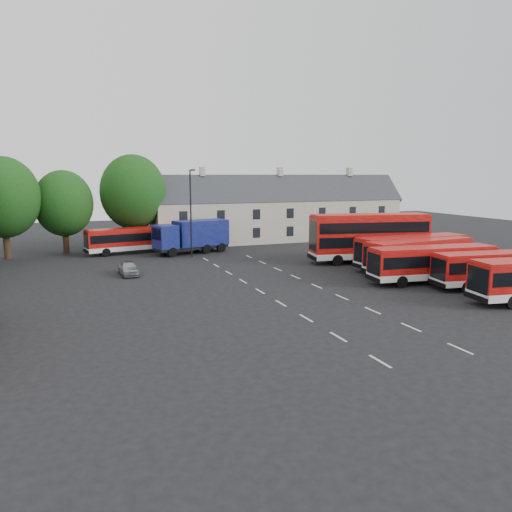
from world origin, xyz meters
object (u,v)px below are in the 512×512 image
Objects in this scene: bus_dd_south at (370,235)px; box_truck at (192,235)px; silver_car at (128,268)px; lamppost at (191,211)px.

bus_dd_south is 20.17m from box_truck.
silver_car is at bearing -143.67° from box_truck.
lamppost is at bearing 43.95° from silver_car.
bus_dd_south is 19.46m from lamppost.
lamppost is at bearing 158.04° from bus_dd_south.
silver_car is 0.39× the size of lamppost.
bus_dd_south reaches higher than silver_car.
bus_dd_south is at bearing -6.60° from silver_car.
silver_car is at bearing -134.63° from lamppost.
silver_car is (-8.59, -10.41, -1.49)m from box_truck.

